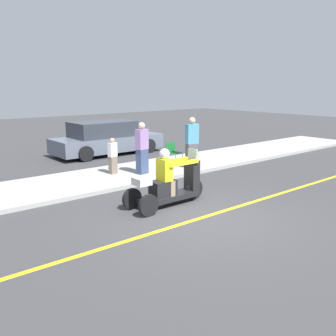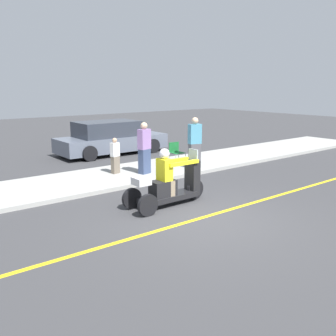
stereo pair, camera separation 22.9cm
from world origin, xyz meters
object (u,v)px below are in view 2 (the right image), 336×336
spectator_far_back (195,144)px  folding_chair_curbside (176,151)px  spectator_mid_group (144,149)px  parked_car_lot_right (111,138)px  motorcycle_trike (169,185)px  spectator_end_of_line (115,156)px

spectator_far_back → folding_chair_curbside: (-0.13, 0.90, -0.37)m
spectator_mid_group → parked_car_lot_right: 4.69m
motorcycle_trike → spectator_mid_group: bearing=66.6°
motorcycle_trike → spectator_far_back: (3.17, 2.53, 0.46)m
motorcycle_trike → spectator_end_of_line: (0.49, 3.51, 0.17)m
spectator_far_back → parked_car_lot_right: spectator_far_back is taller
spectator_far_back → parked_car_lot_right: size_ratio=0.37×
spectator_mid_group → parked_car_lot_right: size_ratio=0.35×
folding_chair_curbside → parked_car_lot_right: size_ratio=0.17×
folding_chair_curbside → spectator_far_back: bearing=-81.6°
motorcycle_trike → folding_chair_curbside: motorcycle_trike is taller
motorcycle_trike → parked_car_lot_right: size_ratio=0.48×
spectator_end_of_line → motorcycle_trike: bearing=-97.9°
spectator_mid_group → motorcycle_trike: bearing=-113.4°
spectator_end_of_line → parked_car_lot_right: 4.40m
parked_car_lot_right → spectator_mid_group: bearing=-105.7°
motorcycle_trike → spectator_end_of_line: bearing=82.1°
motorcycle_trike → parked_car_lot_right: bearing=71.2°
spectator_end_of_line → parked_car_lot_right: bearing=62.4°
spectator_mid_group → spectator_far_back: 1.96m
spectator_end_of_line → folding_chair_curbside: size_ratio=1.47×
folding_chair_curbside → parked_car_lot_right: (-0.52, 3.98, 0.07)m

